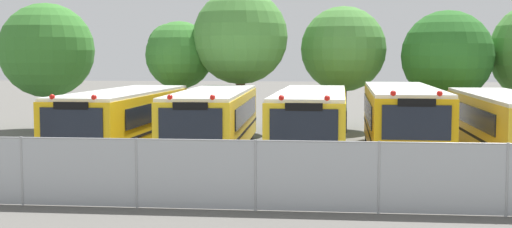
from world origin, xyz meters
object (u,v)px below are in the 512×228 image
(tree_1, at_px, (177,53))
(tree_2, at_px, (241,38))
(school_bus_4, at_px, (505,124))
(tree_4, at_px, (447,55))
(school_bus_1, at_px, (214,119))
(school_bus_0, at_px, (125,118))
(tree_3, at_px, (344,48))
(school_bus_3, at_px, (401,119))
(school_bus_2, at_px, (312,120))
(tree_0, at_px, (44,50))

(tree_1, relative_size, tree_2, 0.78)
(school_bus_4, xyz_separation_m, tree_4, (-0.63, 9.03, 2.52))
(school_bus_1, distance_m, tree_1, 9.46)
(school_bus_0, height_order, tree_2, tree_2)
(school_bus_1, xyz_separation_m, school_bus_4, (10.80, -0.28, -0.03))
(school_bus_4, relative_size, tree_3, 1.76)
(school_bus_3, bearing_deg, tree_3, -76.79)
(school_bus_2, bearing_deg, school_bus_0, 1.71)
(school_bus_0, distance_m, tree_0, 10.40)
(school_bus_1, distance_m, tree_2, 8.68)
(school_bus_2, relative_size, tree_2, 1.55)
(school_bus_0, bearing_deg, tree_0, -48.11)
(school_bus_2, bearing_deg, tree_0, -27.61)
(school_bus_2, distance_m, tree_4, 11.01)
(school_bus_3, relative_size, tree_1, 2.02)
(school_bus_3, relative_size, tree_2, 1.58)
(school_bus_0, relative_size, tree_3, 1.69)
(school_bus_4, bearing_deg, school_bus_1, -0.85)
(tree_2, distance_m, tree_3, 5.39)
(school_bus_1, height_order, school_bus_3, school_bus_3)
(tree_1, distance_m, tree_3, 8.54)
(tree_2, distance_m, tree_4, 10.20)
(school_bus_2, relative_size, tree_0, 1.69)
(school_bus_0, height_order, school_bus_4, school_bus_0)
(school_bus_1, bearing_deg, tree_0, -39.19)
(school_bus_4, bearing_deg, tree_4, -85.37)
(tree_4, bearing_deg, school_bus_0, -147.74)
(school_bus_2, relative_size, school_bus_3, 0.98)
(tree_4, bearing_deg, tree_2, -175.85)
(school_bus_4, distance_m, tree_2, 14.00)
(school_bus_4, xyz_separation_m, tree_2, (-10.77, 8.29, 3.37))
(tree_1, bearing_deg, tree_0, -173.67)
(school_bus_4, xyz_separation_m, tree_3, (-5.65, 9.92, 2.89))
(school_bus_2, distance_m, school_bus_3, 3.37)
(tree_3, xyz_separation_m, tree_4, (5.02, -0.89, -0.37))
(tree_0, bearing_deg, school_bus_4, -21.06)
(school_bus_4, distance_m, tree_4, 9.39)
(school_bus_0, distance_m, tree_1, 8.79)
(school_bus_3, xyz_separation_m, school_bus_4, (3.68, -0.42, -0.11))
(school_bus_4, bearing_deg, school_bus_2, -2.87)
(tree_1, distance_m, tree_4, 13.48)
(tree_0, relative_size, tree_1, 1.17)
(school_bus_3, bearing_deg, school_bus_0, 1.75)
(tree_0, distance_m, tree_3, 15.30)
(tree_1, xyz_separation_m, tree_3, (8.45, 1.15, 0.28))
(school_bus_1, bearing_deg, school_bus_0, -2.99)
(tree_0, xyz_separation_m, tree_1, (6.73, 0.75, -0.16))
(school_bus_0, height_order, school_bus_2, school_bus_2)
(school_bus_0, bearing_deg, tree_1, -90.06)
(school_bus_2, bearing_deg, school_bus_3, -179.08)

